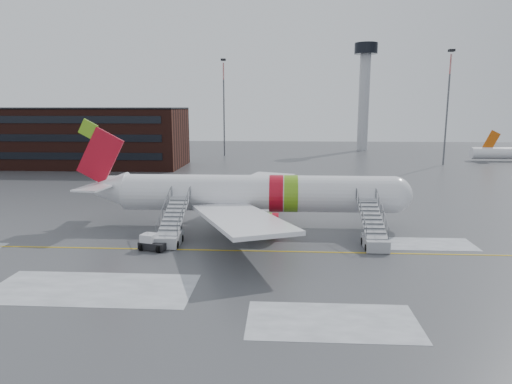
# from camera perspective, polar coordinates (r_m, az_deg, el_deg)

# --- Properties ---
(ground) EXTENTS (260.00, 260.00, 0.00)m
(ground) POSITION_cam_1_polar(r_m,az_deg,el_deg) (41.49, -6.57, -6.80)
(ground) COLOR #494C4F
(ground) RESTS_ON ground
(airliner) EXTENTS (35.03, 32.97, 11.18)m
(airliner) POSITION_cam_1_polar(r_m,az_deg,el_deg) (47.61, -1.00, -0.24)
(airliner) COLOR white
(airliner) RESTS_ON ground
(airstair_fwd) EXTENTS (2.05, 7.70, 3.48)m
(airstair_fwd) POSITION_cam_1_polar(r_m,az_deg,el_deg) (42.46, 14.49, -5.17)
(airstair_fwd) COLOR #A6A8AD
(airstair_fwd) RESTS_ON ground
(airstair_aft) EXTENTS (2.05, 7.70, 3.48)m
(airstair_aft) POSITION_cam_1_polar(r_m,az_deg,el_deg) (42.88, -10.57, -4.86)
(airstair_aft) COLOR #B0B3B8
(airstair_aft) RESTS_ON ground
(pushback_tug) EXTENTS (2.68, 2.28, 1.38)m
(pushback_tug) POSITION_cam_1_polar(r_m,az_deg,el_deg) (41.32, -12.88, -6.19)
(pushback_tug) COLOR black
(pushback_tug) RESTS_ON ground
(terminal_building) EXTENTS (62.00, 16.11, 12.30)m
(terminal_building) POSITION_cam_1_polar(r_m,az_deg,el_deg) (107.58, -25.73, 6.24)
(terminal_building) COLOR #3F1E16
(terminal_building) RESTS_ON ground
(control_tower) EXTENTS (6.40, 6.40, 30.00)m
(control_tower) POSITION_cam_1_polar(r_m,az_deg,el_deg) (136.11, 13.41, 12.97)
(control_tower) COLOR #B2B5BA
(control_tower) RESTS_ON ground
(light_mast_far_ne) EXTENTS (1.20, 1.20, 24.25)m
(light_mast_far_ne) POSITION_cam_1_polar(r_m,az_deg,el_deg) (106.91, 22.86, 10.54)
(light_mast_far_ne) COLOR #595B60
(light_mast_far_ne) RESTS_ON ground
(light_mast_far_n) EXTENTS (1.20, 1.20, 24.25)m
(light_mast_far_n) POSITION_cam_1_polar(r_m,az_deg,el_deg) (117.97, -4.04, 11.25)
(light_mast_far_n) COLOR #595B60
(light_mast_far_n) RESTS_ON ground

